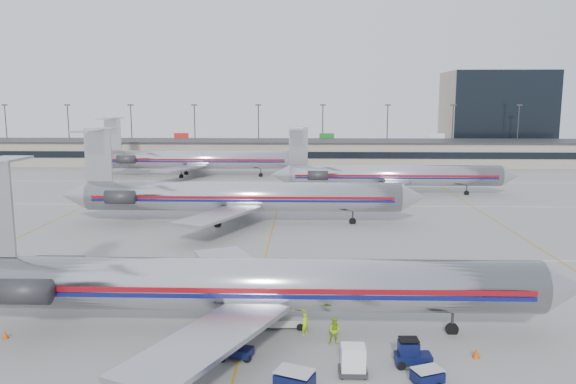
{
  "coord_description": "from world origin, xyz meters",
  "views": [
    {
      "loc": [
        4.11,
        -45.83,
        15.94
      ],
      "look_at": [
        1.94,
        25.27,
        4.5
      ],
      "focal_mm": 35.0,
      "sensor_mm": 36.0,
      "label": 1
    }
  ],
  "objects_px": {
    "jet_foreground": "(240,283)",
    "belt_loader": "(283,319)",
    "jet_second_row": "(236,196)",
    "uld_container": "(353,360)",
    "tug_center": "(233,347)"
  },
  "relations": [
    {
      "from": "uld_container",
      "to": "jet_second_row",
      "type": "bearing_deg",
      "value": 106.4
    },
    {
      "from": "tug_center",
      "to": "belt_loader",
      "type": "relative_size",
      "value": 0.54
    },
    {
      "from": "jet_foreground",
      "to": "belt_loader",
      "type": "distance_m",
      "value": 4.21
    },
    {
      "from": "jet_foreground",
      "to": "belt_loader",
      "type": "relative_size",
      "value": 10.31
    },
    {
      "from": "jet_second_row",
      "to": "belt_loader",
      "type": "height_order",
      "value": "jet_second_row"
    },
    {
      "from": "jet_second_row",
      "to": "uld_container",
      "type": "bearing_deg",
      "value": -73.88
    },
    {
      "from": "jet_foreground",
      "to": "belt_loader",
      "type": "bearing_deg",
      "value": 15.93
    },
    {
      "from": "jet_second_row",
      "to": "tug_center",
      "type": "bearing_deg",
      "value": -83.28
    },
    {
      "from": "jet_foreground",
      "to": "uld_container",
      "type": "height_order",
      "value": "jet_foreground"
    },
    {
      "from": "jet_second_row",
      "to": "tug_center",
      "type": "xyz_separation_m",
      "value": [
        4.68,
        -39.72,
        -2.86
      ]
    },
    {
      "from": "jet_second_row",
      "to": "tug_center",
      "type": "relative_size",
      "value": 20.16
    },
    {
      "from": "jet_foreground",
      "to": "belt_loader",
      "type": "xyz_separation_m",
      "value": [
        2.95,
        0.84,
        -2.87
      ]
    },
    {
      "from": "jet_foreground",
      "to": "tug_center",
      "type": "xyz_separation_m",
      "value": [
        0.04,
        -4.25,
        -2.7
      ]
    },
    {
      "from": "tug_center",
      "to": "uld_container",
      "type": "height_order",
      "value": "uld_container"
    },
    {
      "from": "jet_second_row",
      "to": "belt_loader",
      "type": "bearing_deg",
      "value": -77.64
    }
  ]
}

